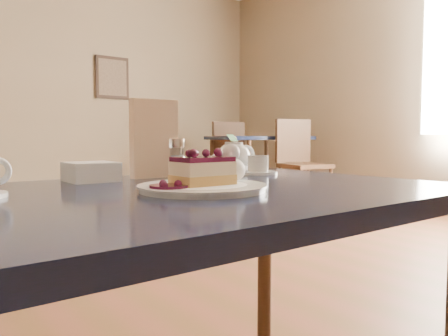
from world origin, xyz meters
TOP-DOWN VIEW (x-y plane):
  - main_table at (-0.09, 0.25)m, footprint 1.14×0.76m
  - dessert_plate at (-0.09, 0.20)m, footprint 0.25×0.25m
  - cheesecake_slice at (-0.09, 0.20)m, footprint 0.11×0.08m
  - whipped_cream at (-0.01, 0.21)m, footprint 0.06×0.06m
  - berry_sauce at (-0.17, 0.20)m, footprint 0.08×0.08m
  - tea_set at (0.27, 0.52)m, footprint 0.16×0.22m
  - menu_card at (-0.02, 0.52)m, footprint 0.13×0.03m
  - sugar_shaker at (0.04, 0.52)m, footprint 0.06×0.06m
  - napkin_stack at (-0.20, 0.53)m, footprint 0.11×0.11m
  - bg_table_far_right at (3.11, 3.56)m, footprint 1.26×2.02m

SIDE VIEW (x-z plane):
  - bg_table_far_right at x=3.11m, z-range -0.59..0.75m
  - main_table at x=-0.09m, z-range 0.28..0.99m
  - dessert_plate at x=-0.09m, z-range 0.71..0.72m
  - berry_sauce at x=-0.17m, z-range 0.72..0.73m
  - napkin_stack at x=-0.20m, z-range 0.71..0.76m
  - whipped_cream at x=-0.01m, z-range 0.72..0.77m
  - cheesecake_slice at x=-0.09m, z-range 0.72..0.78m
  - tea_set at x=0.27m, z-range 0.70..0.80m
  - sugar_shaker at x=0.04m, z-range 0.71..0.81m
  - menu_card at x=-0.02m, z-range 0.71..0.92m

